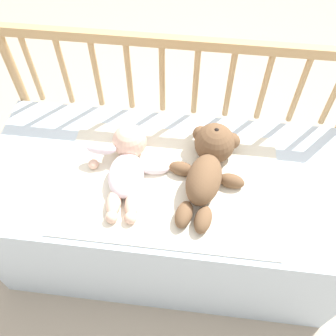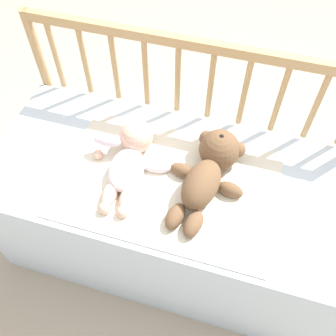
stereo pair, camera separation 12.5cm
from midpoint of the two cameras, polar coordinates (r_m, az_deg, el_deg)
name	(u,v)px [view 2 (the right image)]	position (r m, az deg, el deg)	size (l,w,h in m)	color
ground_plane	(169,243)	(1.79, 2.17, -11.48)	(12.00, 12.00, 0.00)	tan
crib_mattress	(169,214)	(1.54, 2.48, -7.17)	(1.32, 0.60, 0.55)	silver
crib_rail	(193,96)	(1.46, 6.34, 10.64)	(1.32, 0.04, 0.88)	tan
blanket	(168,183)	(1.29, 2.81, -2.50)	(0.74, 0.49, 0.01)	silver
teddy_bear	(209,169)	(1.27, 9.17, -0.33)	(0.27, 0.41, 0.14)	brown
baby	(130,158)	(1.30, -3.12, 1.31)	(0.29, 0.37, 0.12)	white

